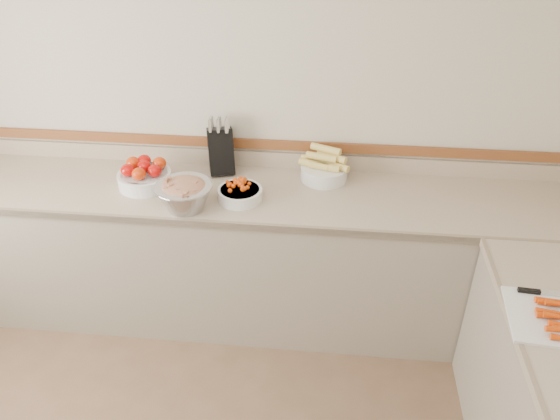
# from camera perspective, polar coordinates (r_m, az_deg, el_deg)

# --- Properties ---
(back_wall) EXTENTS (4.00, 0.00, 4.00)m
(back_wall) POSITION_cam_1_polar(r_m,az_deg,el_deg) (3.22, -5.09, 11.12)
(back_wall) COLOR beige
(back_wall) RESTS_ON ground_plane
(counter_back) EXTENTS (4.00, 0.65, 1.08)m
(counter_back) POSITION_cam_1_polar(r_m,az_deg,el_deg) (3.35, -5.39, -4.54)
(counter_back) COLOR tan
(counter_back) RESTS_ON ground_plane
(knife_block) EXTENTS (0.19, 0.21, 0.35)m
(knife_block) POSITION_cam_1_polar(r_m,az_deg,el_deg) (3.24, -6.21, 6.27)
(knife_block) COLOR black
(knife_block) RESTS_ON counter_back
(tomato_bowl) EXTENTS (0.31, 0.31, 0.15)m
(tomato_bowl) POSITION_cam_1_polar(r_m,az_deg,el_deg) (3.21, -13.99, 3.54)
(tomato_bowl) COLOR silver
(tomato_bowl) RESTS_ON counter_back
(cherry_tomato_bowl) EXTENTS (0.25, 0.25, 0.13)m
(cherry_tomato_bowl) POSITION_cam_1_polar(r_m,az_deg,el_deg) (3.00, -4.18, 1.89)
(cherry_tomato_bowl) COLOR silver
(cherry_tomato_bowl) RESTS_ON counter_back
(corn_bowl) EXTENTS (0.30, 0.27, 0.20)m
(corn_bowl) POSITION_cam_1_polar(r_m,az_deg,el_deg) (3.19, 4.64, 4.32)
(corn_bowl) COLOR silver
(corn_bowl) RESTS_ON counter_back
(rhubarb_bowl) EXTENTS (0.31, 0.31, 0.17)m
(rhubarb_bowl) POSITION_cam_1_polar(r_m,az_deg,el_deg) (2.93, -9.97, 1.66)
(rhubarb_bowl) COLOR #B2B2BA
(rhubarb_bowl) RESTS_ON counter_back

